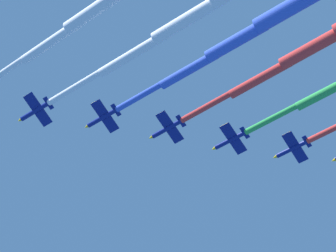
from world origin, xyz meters
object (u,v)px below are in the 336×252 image
object	(u,v)px
jet_port_mid	(314,46)
jet_port_inner	(190,17)
jet_starboard_inner	(237,40)
jet_lead	(95,9)

from	to	relation	value
jet_port_mid	jet_port_inner	bearing A→B (deg)	-129.57
jet_port_inner	jet_starboard_inner	xyz separation A→B (m)	(4.78, 11.28, 1.36)
jet_port_inner	jet_lead	bearing A→B (deg)	-143.50
jet_port_mid	jet_starboard_inner	bearing A→B (deg)	-141.56
jet_lead	jet_port_mid	world-z (taller)	jet_lead
jet_starboard_inner	jet_port_mid	distance (m)	16.87
jet_lead	jet_starboard_inner	size ratio (longest dim) A/B	1.03
jet_port_inner	jet_port_mid	distance (m)	28.27
jet_port_inner	jet_starboard_inner	distance (m)	12.33
jet_starboard_inner	jet_lead	bearing A→B (deg)	-131.90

